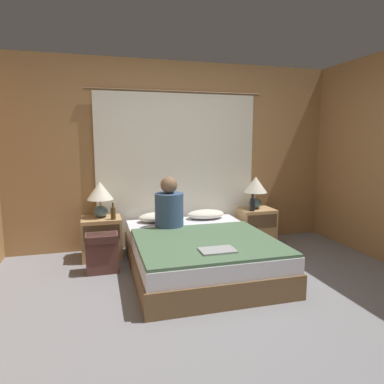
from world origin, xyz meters
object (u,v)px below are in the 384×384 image
(pillow_left, at_px, (158,217))
(pillow_right, at_px, (206,214))
(lamp_right, at_px, (256,188))
(person_left_in_bed, at_px, (169,207))
(lamp_left, at_px, (100,194))
(beer_bottle_on_right_stand, at_px, (252,204))
(backpack_on_floor, at_px, (102,251))
(nightstand_right, at_px, (256,227))
(beer_bottle_on_left_stand, at_px, (113,213))
(nightstand_left, at_px, (102,238))
(laptop_on_bed, at_px, (217,250))
(bed, at_px, (199,253))

(pillow_left, relative_size, pillow_right, 1.00)
(lamp_right, distance_m, person_left_in_bed, 1.35)
(lamp_left, xyz_separation_m, beer_bottle_on_right_stand, (1.97, -0.17, -0.20))
(lamp_left, height_order, backpack_on_floor, lamp_left)
(nightstand_right, xyz_separation_m, beer_bottle_on_left_stand, (-1.95, -0.12, 0.33))
(nightstand_left, height_order, lamp_right, lamp_right)
(beer_bottle_on_left_stand, bearing_deg, laptop_on_bed, -54.22)
(nightstand_left, distance_m, beer_bottle_on_right_stand, 2.00)
(bed, bearing_deg, backpack_on_floor, 167.16)
(nightstand_right, bearing_deg, person_left_in_bed, -167.08)
(pillow_left, xyz_separation_m, beer_bottle_on_left_stand, (-0.58, -0.18, 0.13))
(bed, distance_m, beer_bottle_on_right_stand, 1.17)
(person_left_in_bed, height_order, laptop_on_bed, person_left_in_bed)
(pillow_right, relative_size, person_left_in_bed, 0.80)
(pillow_right, distance_m, person_left_in_bed, 0.71)
(beer_bottle_on_left_stand, distance_m, beer_bottle_on_right_stand, 1.83)
(nightstand_left, bearing_deg, pillow_right, 2.65)
(person_left_in_bed, bearing_deg, nightstand_right, 12.92)
(nightstand_right, bearing_deg, lamp_left, 178.70)
(nightstand_right, distance_m, backpack_on_floor, 2.15)
(beer_bottle_on_left_stand, bearing_deg, lamp_right, 4.86)
(nightstand_left, height_order, pillow_left, pillow_left)
(nightstand_left, relative_size, nightstand_right, 1.00)
(bed, relative_size, laptop_on_bed, 5.83)
(pillow_right, relative_size, laptop_on_bed, 1.52)
(beer_bottle_on_left_stand, bearing_deg, pillow_right, 8.41)
(beer_bottle_on_right_stand, bearing_deg, nightstand_left, 176.56)
(nightstand_right, bearing_deg, bed, -145.93)
(lamp_right, xyz_separation_m, pillow_left, (-1.37, 0.02, -0.34))
(nightstand_right, distance_m, pillow_right, 0.75)
(backpack_on_floor, bearing_deg, beer_bottle_on_left_stand, 67.39)
(beer_bottle_on_left_stand, bearing_deg, nightstand_right, 3.48)
(pillow_right, xyz_separation_m, backpack_on_floor, (-1.38, -0.53, -0.22))
(beer_bottle_on_right_stand, bearing_deg, backpack_on_floor, -169.96)
(pillow_left, bearing_deg, backpack_on_floor, -143.61)
(bed, relative_size, pillow_left, 3.83)
(lamp_right, bearing_deg, beer_bottle_on_left_stand, -175.14)
(lamp_left, distance_m, backpack_on_floor, 0.76)
(nightstand_right, xyz_separation_m, lamp_left, (-2.09, 0.05, 0.54))
(nightstand_left, distance_m, nightstand_right, 2.09)
(lamp_right, relative_size, laptop_on_bed, 1.34)
(lamp_left, height_order, laptop_on_bed, lamp_left)
(bed, height_order, person_left_in_bed, person_left_in_bed)
(nightstand_left, height_order, beer_bottle_on_right_stand, beer_bottle_on_right_stand)
(beer_bottle_on_right_stand, height_order, backpack_on_floor, beer_bottle_on_right_stand)
(pillow_left, distance_m, beer_bottle_on_right_stand, 1.27)
(beer_bottle_on_right_stand, relative_size, laptop_on_bed, 0.70)
(nightstand_right, relative_size, pillow_left, 1.01)
(nightstand_right, bearing_deg, pillow_left, 177.35)
(nightstand_left, distance_m, laptop_on_bed, 1.71)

